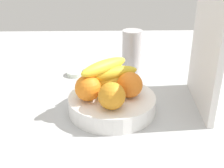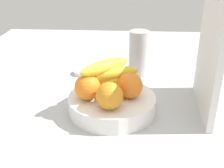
{
  "view_description": "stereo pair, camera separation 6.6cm",
  "coord_description": "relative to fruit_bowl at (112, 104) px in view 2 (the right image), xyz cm",
  "views": [
    {
      "loc": [
        78.37,
        -4.05,
        44.41
      ],
      "look_at": [
        3.77,
        -2.14,
        9.02
      ],
      "focal_mm": 45.71,
      "sensor_mm": 36.0,
      "label": 1
    },
    {
      "loc": [
        78.25,
        2.59,
        44.41
      ],
      "look_at": [
        3.77,
        -2.14,
        9.02
      ],
      "focal_mm": 45.71,
      "sensor_mm": 36.0,
      "label": 2
    }
  ],
  "objects": [
    {
      "name": "thermos_tumbler",
      "position": [
        -29.12,
        8.38,
        6.05
      ],
      "size": [
        7.56,
        7.56,
        17.11
      ],
      "primitive_type": "cylinder",
      "color": "#BCB7B8",
      "rests_on": "ground_plane"
    },
    {
      "name": "orange_center",
      "position": [
        -6.47,
        -0.38,
        6.26
      ],
      "size": [
        7.51,
        7.51,
        7.51
      ],
      "primitive_type": "sphere",
      "color": "orange",
      "rests_on": "fruit_bowl"
    },
    {
      "name": "cutting_board",
      "position": [
        -4.1,
        27.57,
        15.49
      ],
      "size": [
        28.06,
        3.73,
        36.0
      ],
      "primitive_type": "cube",
      "rotation": [
        0.0,
        0.0,
        -0.07
      ],
      "color": "silver",
      "rests_on": "ground_plane"
    },
    {
      "name": "jar_lid",
      "position": [
        -27.58,
        -13.41,
        -1.73
      ],
      "size": [
        6.86,
        6.86,
        1.56
      ],
      "primitive_type": "cylinder",
      "color": "silver",
      "rests_on": "ground_plane"
    },
    {
      "name": "orange_front_left",
      "position": [
        6.96,
        -0.25,
        6.26
      ],
      "size": [
        7.51,
        7.51,
        7.51
      ],
      "primitive_type": "sphere",
      "color": "orange",
      "rests_on": "fruit_bowl"
    },
    {
      "name": "fruit_bowl",
      "position": [
        0.0,
        0.0,
        0.0
      ],
      "size": [
        25.97,
        25.97,
        5.02
      ],
      "primitive_type": "cylinder",
      "color": "white",
      "rests_on": "ground_plane"
    },
    {
      "name": "orange_front_right",
      "position": [
        0.18,
        5.18,
        6.26
      ],
      "size": [
        7.51,
        7.51,
        7.51
      ],
      "primitive_type": "sphere",
      "color": "orange",
      "rests_on": "fruit_bowl"
    },
    {
      "name": "ground_plane",
      "position": [
        -3.77,
        2.14,
        -4.01
      ],
      "size": [
        180.0,
        140.0,
        3.0
      ],
      "primitive_type": "cube",
      "color": "#B1B2B3"
    },
    {
      "name": "orange_back_left",
      "position": [
        2.0,
        -6.89,
        6.26
      ],
      "size": [
        7.51,
        7.51,
        7.51
      ],
      "primitive_type": "sphere",
      "color": "orange",
      "rests_on": "fruit_bowl"
    },
    {
      "name": "banana_bunch",
      "position": [
        -2.35,
        -1.66,
        7.81
      ],
      "size": [
        14.45,
        19.08,
        10.6
      ],
      "color": "yellow",
      "rests_on": "fruit_bowl"
    }
  ]
}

